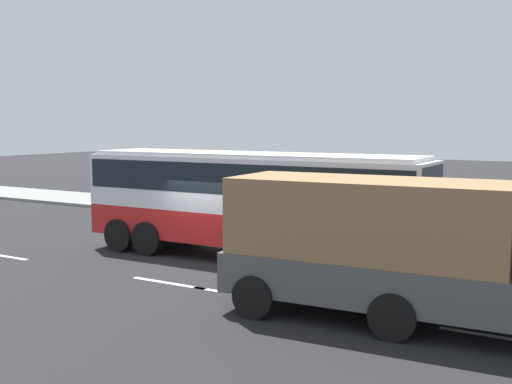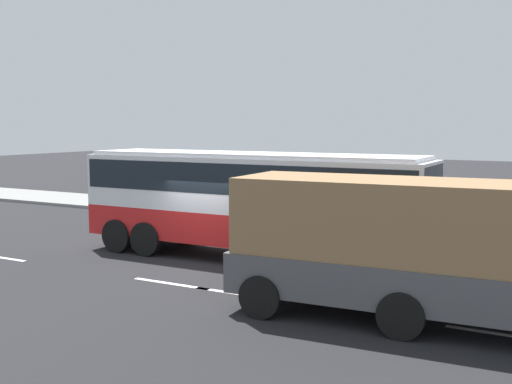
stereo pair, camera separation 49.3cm
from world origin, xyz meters
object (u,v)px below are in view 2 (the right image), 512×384
pedestrian_at_crossing (279,198)px  cargo_truck (412,247)px  coach_bus (250,194)px  pedestrian_near_curb (285,199)px

pedestrian_at_crossing → cargo_truck: bearing=97.6°
coach_bus → pedestrian_at_crossing: (-2.50, 6.98, -1.01)m
cargo_truck → pedestrian_near_curb: cargo_truck is taller
pedestrian_near_curb → coach_bus: bearing=-68.9°
pedestrian_near_curb → cargo_truck: bearing=-47.9°
coach_bus → pedestrian_at_crossing: coach_bus is taller
coach_bus → pedestrian_near_curb: size_ratio=7.00×
cargo_truck → coach_bus: bearing=145.2°
coach_bus → pedestrian_at_crossing: bearing=109.4°
coach_bus → cargo_truck: bearing=-32.0°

